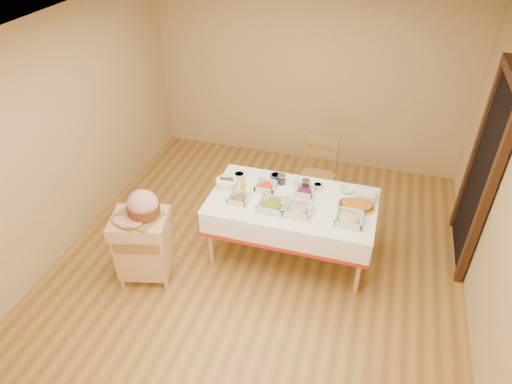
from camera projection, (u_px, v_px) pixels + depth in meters
The scene contains 23 objects.
room_shell at pixel (258, 168), 4.50m from camera, with size 5.00×5.00×5.00m.
doorway at pixel (483, 172), 4.80m from camera, with size 0.09×1.10×2.20m.
dining_table at pixel (292, 212), 5.07m from camera, with size 1.82×1.02×0.76m.
butcher_cart at pixel (143, 243), 4.85m from camera, with size 0.67×0.60×0.81m.
dining_chair at pixel (317, 176), 5.85m from camera, with size 0.48×0.46×0.97m.
ham_on_board at pixel (142, 206), 4.59m from camera, with size 0.46×0.44×0.30m.
serving_dish_a at pixel (239, 198), 4.95m from camera, with size 0.22×0.21×0.09m.
serving_dish_b at pixel (272, 205), 4.85m from camera, with size 0.28×0.28×0.12m.
serving_dish_c at pixel (298, 210), 4.78m from camera, with size 0.27×0.27×0.11m.
serving_dish_d at pixel (349, 219), 4.66m from camera, with size 0.28×0.28×0.11m.
serving_dish_e at pixel (266, 186), 5.14m from camera, with size 0.23×0.22×0.10m.
serving_dish_f at pixel (305, 191), 5.06m from camera, with size 0.21×0.20×0.10m.
small_bowl_left at pixel (239, 176), 5.31m from camera, with size 0.13×0.13×0.06m.
small_bowl_mid at pixel (276, 176), 5.31m from camera, with size 0.13×0.13×0.05m.
small_bowl_right at pixel (318, 186), 5.15m from camera, with size 0.10×0.10×0.05m.
bowl_white_imported at pixel (301, 184), 5.20m from camera, with size 0.16×0.16×0.04m, color silver.
bowl_small_imported at pixel (347, 191), 5.09m from camera, with size 0.14×0.14×0.04m, color silver.
preserve_jar_left at pixel (282, 180), 5.21m from camera, with size 0.09×0.09×0.12m.
preserve_jar_right at pixel (306, 185), 5.12m from camera, with size 0.09×0.09×0.12m.
mustard_bottle at pixel (243, 185), 5.07m from camera, with size 0.06×0.06×0.18m.
bread_basket at pixel (227, 183), 5.17m from camera, with size 0.25×0.25×0.11m.
plate_stack at pixel (365, 195), 4.98m from camera, with size 0.22×0.22×0.09m.
brass_platter at pixel (356, 206), 4.86m from camera, with size 0.38×0.27×0.05m.
Camera 1 is at (1.06, -3.65, 3.72)m, focal length 32.00 mm.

